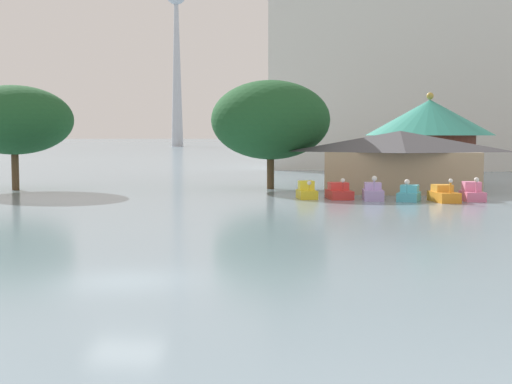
{
  "coord_description": "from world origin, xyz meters",
  "views": [
    {
      "loc": [
        6.93,
        -22.33,
        4.84
      ],
      "look_at": [
        2.6,
        15.78,
        1.73
      ],
      "focal_mm": 49.13,
      "sensor_mm": 36.0,
      "label": 1
    }
  ],
  "objects_px": {
    "pedal_boat_red": "(339,192)",
    "green_roof_pavilion": "(429,135)",
    "background_building_block": "(402,83)",
    "distant_broadcast_tower": "(176,26)",
    "pedal_boat_pink": "(472,193)",
    "shoreline_tree_mid": "(271,120)",
    "pedal_boat_lavender": "(373,193)",
    "shoreline_tree_tall_left": "(14,120)",
    "pedal_boat_yellow": "(307,192)",
    "pedal_boat_orange": "(444,195)",
    "pedal_boat_cyan": "(409,194)",
    "boathouse": "(400,160)"
  },
  "relations": [
    {
      "from": "shoreline_tree_mid",
      "to": "pedal_boat_red",
      "type": "bearing_deg",
      "value": -56.82
    },
    {
      "from": "pedal_boat_orange",
      "to": "background_building_block",
      "type": "relative_size",
      "value": 0.08
    },
    {
      "from": "pedal_boat_red",
      "to": "pedal_boat_pink",
      "type": "height_order",
      "value": "pedal_boat_pink"
    },
    {
      "from": "green_roof_pavilion",
      "to": "pedal_boat_yellow",
      "type": "bearing_deg",
      "value": -124.05
    },
    {
      "from": "pedal_boat_red",
      "to": "background_building_block",
      "type": "xyz_separation_m",
      "value": [
        9.28,
        51.37,
        11.99
      ]
    },
    {
      "from": "pedal_boat_lavender",
      "to": "shoreline_tree_tall_left",
      "type": "xyz_separation_m",
      "value": [
        -31.04,
        6.04,
        5.65
      ]
    },
    {
      "from": "pedal_boat_lavender",
      "to": "shoreline_tree_tall_left",
      "type": "bearing_deg",
      "value": -102.68
    },
    {
      "from": "pedal_boat_yellow",
      "to": "boathouse",
      "type": "xyz_separation_m",
      "value": [
        7.61,
        6.77,
        2.21
      ]
    },
    {
      "from": "pedal_boat_yellow",
      "to": "shoreline_tree_tall_left",
      "type": "relative_size",
      "value": 0.24
    },
    {
      "from": "shoreline_tree_mid",
      "to": "background_building_block",
      "type": "bearing_deg",
      "value": 69.81
    },
    {
      "from": "pedal_boat_pink",
      "to": "boathouse",
      "type": "xyz_separation_m",
      "value": [
        -4.69,
        7.14,
        2.18
      ]
    },
    {
      "from": "background_building_block",
      "to": "pedal_boat_yellow",
      "type": "bearing_deg",
      "value": -102.85
    },
    {
      "from": "pedal_boat_yellow",
      "to": "pedal_boat_orange",
      "type": "xyz_separation_m",
      "value": [
        10.06,
        -1.44,
        -0.03
      ]
    },
    {
      "from": "pedal_boat_red",
      "to": "distant_broadcast_tower",
      "type": "xyz_separation_m",
      "value": [
        -69.19,
        247.38,
        51.39
      ]
    },
    {
      "from": "pedal_boat_red",
      "to": "green_roof_pavilion",
      "type": "xyz_separation_m",
      "value": [
        8.85,
        16.58,
        4.39
      ]
    },
    {
      "from": "pedal_boat_orange",
      "to": "distant_broadcast_tower",
      "type": "distance_m",
      "value": 265.57
    },
    {
      "from": "pedal_boat_pink",
      "to": "pedal_boat_cyan",
      "type": "bearing_deg",
      "value": -86.65
    },
    {
      "from": "shoreline_tree_mid",
      "to": "distant_broadcast_tower",
      "type": "height_order",
      "value": "distant_broadcast_tower"
    },
    {
      "from": "pedal_boat_orange",
      "to": "distant_broadcast_tower",
      "type": "xyz_separation_m",
      "value": [
        -76.78,
        248.98,
        51.38
      ]
    },
    {
      "from": "pedal_boat_yellow",
      "to": "background_building_block",
      "type": "relative_size",
      "value": 0.06
    },
    {
      "from": "pedal_boat_lavender",
      "to": "shoreline_tree_mid",
      "type": "xyz_separation_m",
      "value": [
        -8.68,
        10.09,
        5.69
      ]
    },
    {
      "from": "pedal_boat_orange",
      "to": "shoreline_tree_mid",
      "type": "relative_size",
      "value": 0.3
    },
    {
      "from": "pedal_boat_red",
      "to": "pedal_boat_lavender",
      "type": "bearing_deg",
      "value": 61.32
    },
    {
      "from": "shoreline_tree_tall_left",
      "to": "green_roof_pavilion",
      "type": "bearing_deg",
      "value": 16.73
    },
    {
      "from": "pedal_boat_cyan",
      "to": "background_building_block",
      "type": "distance_m",
      "value": 54.11
    },
    {
      "from": "pedal_boat_yellow",
      "to": "pedal_boat_lavender",
      "type": "distance_m",
      "value": 5.03
    },
    {
      "from": "pedal_boat_yellow",
      "to": "distant_broadcast_tower",
      "type": "height_order",
      "value": "distant_broadcast_tower"
    },
    {
      "from": "pedal_boat_pink",
      "to": "shoreline_tree_mid",
      "type": "xyz_separation_m",
      "value": [
        -15.98,
        9.94,
        5.66
      ]
    },
    {
      "from": "pedal_boat_orange",
      "to": "background_building_block",
      "type": "height_order",
      "value": "background_building_block"
    },
    {
      "from": "shoreline_tree_tall_left",
      "to": "shoreline_tree_mid",
      "type": "bearing_deg",
      "value": 10.27
    },
    {
      "from": "pedal_boat_cyan",
      "to": "green_roof_pavilion",
      "type": "height_order",
      "value": "green_roof_pavilion"
    },
    {
      "from": "pedal_boat_red",
      "to": "pedal_boat_orange",
      "type": "relative_size",
      "value": 0.94
    },
    {
      "from": "green_roof_pavilion",
      "to": "pedal_boat_lavender",
      "type": "bearing_deg",
      "value": -110.09
    },
    {
      "from": "pedal_boat_pink",
      "to": "shoreline_tree_tall_left",
      "type": "height_order",
      "value": "shoreline_tree_tall_left"
    },
    {
      "from": "pedal_boat_yellow",
      "to": "pedal_boat_red",
      "type": "height_order",
      "value": "pedal_boat_red"
    },
    {
      "from": "pedal_boat_yellow",
      "to": "green_roof_pavilion",
      "type": "distance_m",
      "value": 20.67
    },
    {
      "from": "pedal_boat_pink",
      "to": "shoreline_tree_tall_left",
      "type": "relative_size",
      "value": 0.24
    },
    {
      "from": "pedal_boat_cyan",
      "to": "shoreline_tree_tall_left",
      "type": "distance_m",
      "value": 34.76
    },
    {
      "from": "pedal_boat_red",
      "to": "distant_broadcast_tower",
      "type": "height_order",
      "value": "distant_broadcast_tower"
    },
    {
      "from": "green_roof_pavilion",
      "to": "shoreline_tree_tall_left",
      "type": "height_order",
      "value": "shoreline_tree_tall_left"
    },
    {
      "from": "shoreline_tree_mid",
      "to": "background_building_block",
      "type": "height_order",
      "value": "background_building_block"
    },
    {
      "from": "boathouse",
      "to": "background_building_block",
      "type": "relative_size",
      "value": 0.35
    },
    {
      "from": "shoreline_tree_mid",
      "to": "green_roof_pavilion",
      "type": "bearing_deg",
      "value": 25.57
    },
    {
      "from": "background_building_block",
      "to": "distant_broadcast_tower",
      "type": "distance_m",
      "value": 214.78
    },
    {
      "from": "pedal_boat_yellow",
      "to": "background_building_block",
      "type": "distance_m",
      "value": 54.19
    },
    {
      "from": "pedal_boat_yellow",
      "to": "boathouse",
      "type": "bearing_deg",
      "value": 118.49
    },
    {
      "from": "pedal_boat_pink",
      "to": "shoreline_tree_mid",
      "type": "relative_size",
      "value": 0.23
    },
    {
      "from": "pedal_boat_orange",
      "to": "green_roof_pavilion",
      "type": "xyz_separation_m",
      "value": [
        1.26,
        18.18,
        4.39
      ]
    },
    {
      "from": "pedal_boat_orange",
      "to": "pedal_boat_pink",
      "type": "distance_m",
      "value": 2.48
    },
    {
      "from": "pedal_boat_lavender",
      "to": "shoreline_tree_mid",
      "type": "distance_m",
      "value": 14.48
    }
  ]
}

